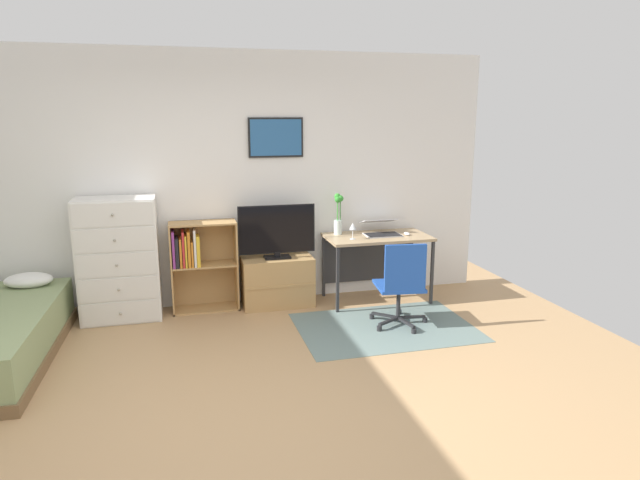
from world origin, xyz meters
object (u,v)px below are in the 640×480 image
office_chair (402,283)px  bamboo_vase (338,214)px  desk (375,246)px  bookshelf (197,260)px  computer_mouse (407,234)px  television (277,232)px  wine_glass (353,227)px  laptop (381,228)px  dresser (119,260)px  tv_stand (277,281)px

office_chair → bamboo_vase: bearing=115.6°
desk → bookshelf: bearing=177.4°
computer_mouse → bamboo_vase: bearing=162.1°
desk → bamboo_vase: bearing=165.8°
television → wine_glass: size_ratio=4.57×
bookshelf → laptop: bookshelf is taller
bookshelf → desk: (1.94, -0.09, 0.06)m
bookshelf → laptop: (2.00, -0.10, 0.26)m
dresser → bamboo_vase: size_ratio=2.72×
bookshelf → tv_stand: bearing=-3.8°
bamboo_vase → office_chair: bearing=-71.7°
tv_stand → wine_glass: (0.79, -0.21, 0.61)m
television → bookshelf: bearing=174.7°
office_chair → bamboo_vase: 1.19m
office_chair → laptop: 0.99m
tv_stand → wine_glass: wine_glass is taller
desk → computer_mouse: size_ratio=10.88×
dresser → television: size_ratio=1.51×
computer_mouse → dresser: bearing=177.1°
dresser → computer_mouse: size_ratio=11.96×
bookshelf → television: television is taller
desk → office_chair: bearing=-93.6°
office_chair → bamboo_vase: bamboo_vase is taller
bookshelf → office_chair: bookshelf is taller
tv_stand → computer_mouse: 1.52m
office_chair → television: bearing=145.4°
dresser → television: dresser is taller
office_chair → bamboo_vase: size_ratio=1.88×
dresser → wine_glass: 2.41m
laptop → dresser: bearing=179.9°
office_chair → dresser: bearing=167.7°
television → desk: 1.12m
laptop → computer_mouse: (0.27, -0.12, -0.05)m
television → bamboo_vase: bamboo_vase is taller
bookshelf → computer_mouse: 2.29m
bookshelf → television: 0.88m
tv_stand → desk: bearing=-1.7°
bookshelf → laptop: size_ratio=2.26×
office_chair → wine_glass: wine_glass is taller
television → laptop: bearing=-1.1°
bookshelf → wine_glass: bookshelf is taller
dresser → laptop: size_ratio=2.96×
bookshelf → tv_stand: 0.88m
tv_stand → bamboo_vase: 0.99m
dresser → tv_stand: (1.61, 0.02, -0.35)m
tv_stand → desk: 1.15m
desk → wine_glass: size_ratio=6.29×
bamboo_vase → wine_glass: size_ratio=2.54×
dresser → desk: size_ratio=1.10×
tv_stand → desk: size_ratio=0.67×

